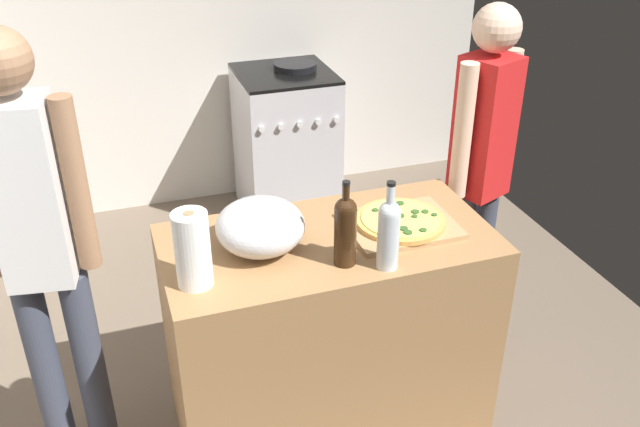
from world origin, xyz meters
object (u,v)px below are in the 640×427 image
pizza (401,220)px  person_in_stripes (39,241)px  mixing_bowl (260,227)px  stove (286,143)px  paper_towel_roll (192,250)px  wine_bottle_green (389,231)px  wine_bottle_clear (345,228)px  person_in_red (480,166)px

pizza → person_in_stripes: person_in_stripes is taller
mixing_bowl → stove: mixing_bowl is taller
paper_towel_roll → wine_bottle_green: bearing=-9.5°
wine_bottle_clear → person_in_stripes: size_ratio=0.18×
person_in_stripes → wine_bottle_green: bearing=-19.5°
mixing_bowl → person_in_red: 1.11m
stove → person_in_stripes: (-1.35, -1.71, 0.53)m
wine_bottle_clear → person_in_stripes: person_in_stripes is taller
wine_bottle_clear → wine_bottle_green: bearing=-27.6°
person_in_red → stove: bearing=105.9°
person_in_stripes → mixing_bowl: bearing=-11.9°
pizza → wine_bottle_green: 0.29m
paper_towel_roll → wine_bottle_green: wine_bottle_green is taller
person_in_red → paper_towel_roll: bearing=-160.8°
pizza → person_in_stripes: (-1.26, 0.17, 0.06)m
mixing_bowl → person_in_red: (1.06, 0.33, -0.08)m
paper_towel_roll → stove: paper_towel_roll is taller
wine_bottle_green → wine_bottle_clear: (-0.13, 0.07, -0.00)m
wine_bottle_green → wine_bottle_clear: wine_bottle_green is taller
wine_bottle_green → person_in_red: size_ratio=0.20×
paper_towel_roll → person_in_stripes: 0.56m
mixing_bowl → wine_bottle_clear: size_ratio=1.00×
pizza → wine_bottle_green: size_ratio=1.04×
pizza → stove: size_ratio=0.34×
pizza → mixing_bowl: bearing=178.6°
paper_towel_roll → stove: bearing=66.3°
paper_towel_roll → mixing_bowl: bearing=27.5°
mixing_bowl → person_in_stripes: bearing=168.1°
paper_towel_roll → wine_bottle_green: (0.63, -0.11, 0.01)m
pizza → person_in_stripes: 1.27m
mixing_bowl → paper_towel_roll: 0.29m
pizza → person_in_red: bearing=32.5°
person_in_stripes → person_in_red: bearing=5.5°
mixing_bowl → wine_bottle_green: wine_bottle_green is taller
mixing_bowl → wine_bottle_clear: bearing=-34.5°
mixing_bowl → stove: (0.62, 1.86, -0.54)m
wine_bottle_green → person_in_red: (0.68, 0.56, -0.12)m
stove → wine_bottle_green: bearing=-96.6°
stove → mixing_bowl: bearing=-108.5°
wine_bottle_clear → stove: size_ratio=0.32×
wine_bottle_clear → stove: bearing=79.6°
person_in_stripes → person_in_red: (1.79, 0.17, -0.07)m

